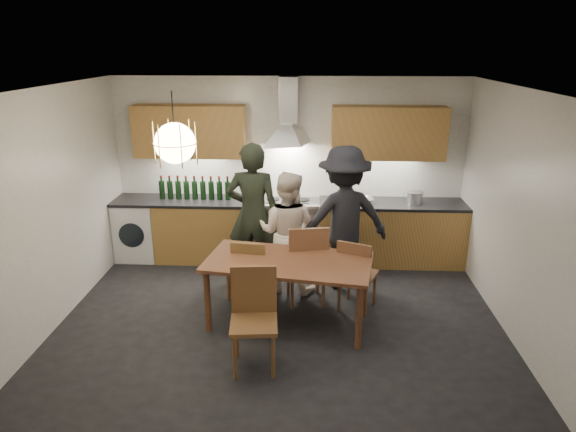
{
  "coord_description": "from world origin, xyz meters",
  "views": [
    {
      "loc": [
        0.35,
        -5.0,
        3.03
      ],
      "look_at": [
        0.08,
        0.4,
        1.2
      ],
      "focal_mm": 32.0,
      "sensor_mm": 36.0,
      "label": 1
    }
  ],
  "objects_px": {
    "person_left": "(253,215)",
    "mixing_bowl": "(363,200)",
    "dining_table": "(288,268)",
    "person_right": "(343,218)",
    "stock_pot": "(415,198)",
    "wine_bottles": "(195,188)",
    "chair_front": "(254,311)",
    "person_mid": "(287,232)",
    "chair_back_left": "(250,270)"
  },
  "relations": [
    {
      "from": "chair_front",
      "to": "person_right",
      "type": "bearing_deg",
      "value": 56.85
    },
    {
      "from": "chair_back_left",
      "to": "wine_bottles",
      "type": "xyz_separation_m",
      "value": [
        -0.97,
        1.54,
        0.56
      ]
    },
    {
      "from": "dining_table",
      "to": "person_mid",
      "type": "bearing_deg",
      "value": 103.35
    },
    {
      "from": "person_right",
      "to": "stock_pot",
      "type": "bearing_deg",
      "value": -157.86
    },
    {
      "from": "chair_front",
      "to": "mixing_bowl",
      "type": "distance_m",
      "value": 2.88
    },
    {
      "from": "wine_bottles",
      "to": "person_mid",
      "type": "bearing_deg",
      "value": -35.17
    },
    {
      "from": "person_mid",
      "to": "wine_bottles",
      "type": "xyz_separation_m",
      "value": [
        -1.37,
        0.97,
        0.29
      ]
    },
    {
      "from": "person_left",
      "to": "mixing_bowl",
      "type": "height_order",
      "value": "person_left"
    },
    {
      "from": "person_left",
      "to": "dining_table",
      "type": "bearing_deg",
      "value": 120.46
    },
    {
      "from": "chair_front",
      "to": "wine_bottles",
      "type": "distance_m",
      "value": 2.88
    },
    {
      "from": "chair_back_left",
      "to": "person_left",
      "type": "height_order",
      "value": "person_left"
    },
    {
      "from": "dining_table",
      "to": "person_mid",
      "type": "xyz_separation_m",
      "value": [
        -0.06,
        0.85,
        0.1
      ]
    },
    {
      "from": "dining_table",
      "to": "person_mid",
      "type": "height_order",
      "value": "person_mid"
    },
    {
      "from": "person_left",
      "to": "mixing_bowl",
      "type": "distance_m",
      "value": 1.65
    },
    {
      "from": "dining_table",
      "to": "person_mid",
      "type": "relative_size",
      "value": 1.24
    },
    {
      "from": "dining_table",
      "to": "person_right",
      "type": "distance_m",
      "value": 1.21
    },
    {
      "from": "chair_front",
      "to": "chair_back_left",
      "type": "bearing_deg",
      "value": 93.53
    },
    {
      "from": "dining_table",
      "to": "person_left",
      "type": "relative_size",
      "value": 1.03
    },
    {
      "from": "person_right",
      "to": "person_mid",
      "type": "bearing_deg",
      "value": -3.0
    },
    {
      "from": "person_mid",
      "to": "stock_pot",
      "type": "distance_m",
      "value": 1.98
    },
    {
      "from": "person_right",
      "to": "mixing_bowl",
      "type": "relative_size",
      "value": 6.82
    },
    {
      "from": "dining_table",
      "to": "person_right",
      "type": "height_order",
      "value": "person_right"
    },
    {
      "from": "dining_table",
      "to": "mixing_bowl",
      "type": "distance_m",
      "value": 2.04
    },
    {
      "from": "chair_back_left",
      "to": "person_right",
      "type": "relative_size",
      "value": 0.48
    },
    {
      "from": "dining_table",
      "to": "wine_bottles",
      "type": "distance_m",
      "value": 2.34
    },
    {
      "from": "stock_pot",
      "to": "chair_front",
      "type": "bearing_deg",
      "value": -127.74
    },
    {
      "from": "chair_back_left",
      "to": "mixing_bowl",
      "type": "distance_m",
      "value": 2.12
    },
    {
      "from": "person_right",
      "to": "stock_pot",
      "type": "height_order",
      "value": "person_right"
    },
    {
      "from": "mixing_bowl",
      "to": "stock_pot",
      "type": "height_order",
      "value": "stock_pot"
    },
    {
      "from": "chair_front",
      "to": "person_mid",
      "type": "bearing_deg",
      "value": 76.58
    },
    {
      "from": "dining_table",
      "to": "chair_front",
      "type": "relative_size",
      "value": 1.95
    },
    {
      "from": "wine_bottles",
      "to": "dining_table",
      "type": "bearing_deg",
      "value": -51.72
    },
    {
      "from": "chair_front",
      "to": "person_left",
      "type": "height_order",
      "value": "person_left"
    },
    {
      "from": "chair_front",
      "to": "stock_pot",
      "type": "bearing_deg",
      "value": 47.12
    },
    {
      "from": "person_right",
      "to": "stock_pot",
      "type": "relative_size",
      "value": 8.42
    },
    {
      "from": "dining_table",
      "to": "person_left",
      "type": "height_order",
      "value": "person_left"
    },
    {
      "from": "dining_table",
      "to": "mixing_bowl",
      "type": "relative_size",
      "value": 7.12
    },
    {
      "from": "person_right",
      "to": "mixing_bowl",
      "type": "xyz_separation_m",
      "value": [
        0.32,
        0.78,
        0.01
      ]
    },
    {
      "from": "stock_pot",
      "to": "mixing_bowl",
      "type": "bearing_deg",
      "value": 179.25
    },
    {
      "from": "mixing_bowl",
      "to": "stock_pot",
      "type": "relative_size",
      "value": 1.23
    },
    {
      "from": "person_left",
      "to": "stock_pot",
      "type": "xyz_separation_m",
      "value": [
        2.18,
        0.72,
        0.04
      ]
    },
    {
      "from": "dining_table",
      "to": "person_right",
      "type": "relative_size",
      "value": 1.04
    },
    {
      "from": "person_left",
      "to": "person_right",
      "type": "distance_m",
      "value": 1.16
    },
    {
      "from": "chair_front",
      "to": "person_right",
      "type": "distance_m",
      "value": 2.05
    },
    {
      "from": "chair_back_left",
      "to": "person_right",
      "type": "xyz_separation_m",
      "value": [
        1.11,
        0.72,
        0.42
      ]
    },
    {
      "from": "chair_back_left",
      "to": "person_left",
      "type": "bearing_deg",
      "value": -79.0
    },
    {
      "from": "stock_pot",
      "to": "person_mid",
      "type": "bearing_deg",
      "value": -152.11
    },
    {
      "from": "dining_table",
      "to": "person_right",
      "type": "bearing_deg",
      "value": 66.14
    },
    {
      "from": "dining_table",
      "to": "chair_back_left",
      "type": "distance_m",
      "value": 0.56
    },
    {
      "from": "wine_bottles",
      "to": "mixing_bowl",
      "type": "bearing_deg",
      "value": -0.87
    }
  ]
}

